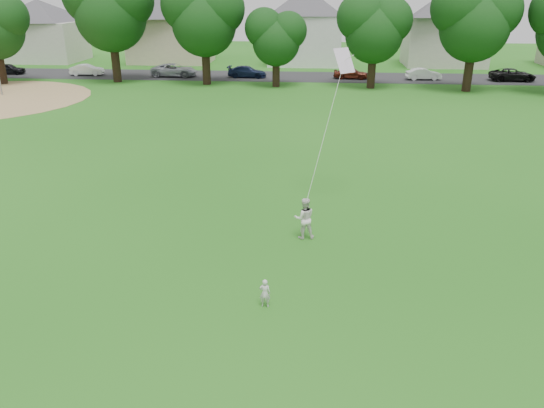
{
  "coord_description": "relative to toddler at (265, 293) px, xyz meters",
  "views": [
    {
      "loc": [
        1.64,
        -12.76,
        8.35
      ],
      "look_at": [
        0.39,
        2.0,
        2.3
      ],
      "focal_mm": 35.0,
      "sensor_mm": 36.0,
      "label": 1
    }
  ],
  "objects": [
    {
      "name": "toddler",
      "position": [
        0.0,
        0.0,
        0.0
      ],
      "size": [
        0.32,
        0.22,
        0.87
      ],
      "primitive_type": "imported",
      "rotation": [
        0.0,
        0.0,
        3.11
      ],
      "color": "silver",
      "rests_on": "ground"
    },
    {
      "name": "tree_row",
      "position": [
        2.01,
        36.28,
        5.77
      ],
      "size": [
        79.11,
        9.13,
        10.64
      ],
      "color": "black",
      "rests_on": "ground"
    },
    {
      "name": "house_row",
      "position": [
        -0.41,
        52.04,
        4.4
      ],
      "size": [
        76.81,
        13.52,
        10.01
      ],
      "color": "silver",
      "rests_on": "ground"
    },
    {
      "name": "street",
      "position": [
        -0.36,
        42.04,
        -0.43
      ],
      "size": [
        90.0,
        7.0,
        0.01
      ],
      "primitive_type": "cube",
      "color": "#2D2D30",
      "rests_on": "ground"
    },
    {
      "name": "kite",
      "position": [
        1.62,
        6.46,
        3.0
      ],
      "size": [
        1.19,
        2.43,
        6.17
      ],
      "color": "white",
      "rests_on": "ground"
    },
    {
      "name": "parked_cars",
      "position": [
        -3.65,
        41.04,
        0.16
      ],
      "size": [
        54.69,
        2.12,
        1.27
      ],
      "color": "black",
      "rests_on": "ground"
    },
    {
      "name": "older_boy",
      "position": [
        0.96,
        4.55,
        0.33
      ],
      "size": [
        0.83,
        0.7,
        1.53
      ],
      "primitive_type": "imported",
      "rotation": [
        0.0,
        0.0,
        3.32
      ],
      "color": "white",
      "rests_on": "ground"
    },
    {
      "name": "ground",
      "position": [
        -0.36,
        0.04,
        -0.43
      ],
      "size": [
        160.0,
        160.0,
        0.0
      ],
      "primitive_type": "plane",
      "color": "#1E6016",
      "rests_on": "ground"
    }
  ]
}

